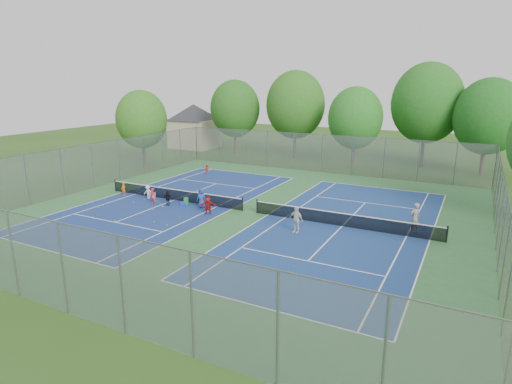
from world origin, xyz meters
TOP-DOWN VIEW (x-y plane):
  - ground at (0.00, 0.00)m, footprint 120.00×120.00m
  - court_pad at (0.00, 0.00)m, footprint 32.00×32.00m
  - court_left at (-7.00, 0.00)m, footprint 10.97×23.77m
  - court_right at (7.00, 0.00)m, footprint 10.97×23.77m
  - net_left at (-7.00, 0.00)m, footprint 12.87×0.10m
  - net_right at (7.00, 0.00)m, footprint 12.87×0.10m
  - fence_north at (0.00, 16.00)m, footprint 32.00×0.10m
  - fence_south at (0.00, -16.00)m, footprint 32.00×0.10m
  - fence_west at (-16.00, 0.00)m, footprint 0.10×32.00m
  - fence_east at (16.00, 0.00)m, footprint 0.10×32.00m
  - house at (-22.00, 24.00)m, footprint 11.03×11.03m
  - tree_nw at (-14.00, 22.00)m, footprint 6.40×6.40m
  - tree_nl at (-6.00, 23.00)m, footprint 7.20×7.20m
  - tree_nc at (2.00, 21.00)m, footprint 6.00×6.00m
  - tree_nr at (9.00, 24.00)m, footprint 7.60×7.60m
  - tree_ne at (15.00, 22.00)m, footprint 6.60×6.60m
  - tree_side_w at (-19.00, 10.00)m, footprint 5.60×5.60m
  - ball_crate at (-5.41, -0.93)m, footprint 0.37×0.37m
  - ball_hopper at (-5.28, -0.66)m, footprint 0.38×0.38m
  - student_a at (-11.68, -0.77)m, footprint 0.41×0.28m
  - student_b at (-7.66, -1.77)m, footprint 0.76×0.67m
  - student_c at (-9.16, -0.62)m, footprint 0.78×0.53m
  - student_d at (-6.49, -1.42)m, footprint 0.71×0.39m
  - student_e at (-3.79, -0.74)m, footprint 0.82×0.61m
  - student_f at (-2.40, -1.92)m, footprint 1.31×0.98m
  - child_far_baseline at (-10.11, 9.46)m, footprint 0.74×0.49m
  - instructor at (11.40, 0.93)m, footprint 0.85×0.84m
  - teen_court_b at (4.71, -2.53)m, footprint 1.09×0.65m
  - tennis_ball_0 at (-9.11, -1.13)m, footprint 0.07×0.07m
  - tennis_ball_1 at (-10.93, -3.79)m, footprint 0.07×0.07m
  - tennis_ball_2 at (-10.80, -4.36)m, footprint 0.07×0.07m
  - tennis_ball_3 at (-3.78, -3.49)m, footprint 0.07×0.07m
  - tennis_ball_4 at (-9.39, -2.10)m, footprint 0.07×0.07m
  - tennis_ball_5 at (-6.58, -1.94)m, footprint 0.07×0.07m
  - tennis_ball_6 at (-3.49, -5.26)m, footprint 0.07×0.07m
  - tennis_ball_7 at (-7.13, -6.31)m, footprint 0.07×0.07m
  - tennis_ball_8 at (-7.92, -1.03)m, footprint 0.07×0.07m
  - tennis_ball_9 at (-4.65, -5.15)m, footprint 0.07×0.07m
  - tennis_ball_10 at (-6.68, -2.88)m, footprint 0.07×0.07m

SIDE VIEW (x-z plane):
  - ground at x=0.00m, z-range 0.00..0.00m
  - court_pad at x=0.00m, z-range 0.00..0.01m
  - court_left at x=-7.00m, z-range 0.01..0.02m
  - court_right at x=7.00m, z-range 0.01..0.02m
  - tennis_ball_0 at x=-9.11m, z-range 0.00..0.07m
  - tennis_ball_1 at x=-10.93m, z-range 0.00..0.07m
  - tennis_ball_2 at x=-10.80m, z-range 0.00..0.07m
  - tennis_ball_3 at x=-3.78m, z-range 0.00..0.07m
  - tennis_ball_4 at x=-9.39m, z-range 0.00..0.07m
  - tennis_ball_5 at x=-6.58m, z-range 0.00..0.07m
  - tennis_ball_6 at x=-3.49m, z-range 0.00..0.07m
  - tennis_ball_7 at x=-7.13m, z-range 0.00..0.07m
  - tennis_ball_8 at x=-7.92m, z-range 0.00..0.07m
  - tennis_ball_9 at x=-4.65m, z-range 0.00..0.07m
  - tennis_ball_10 at x=-6.68m, z-range 0.00..0.07m
  - ball_crate at x=-5.41m, z-range 0.00..0.30m
  - ball_hopper at x=-5.28m, z-range 0.00..0.58m
  - net_left at x=-7.00m, z-range 0.00..0.91m
  - net_right at x=7.00m, z-range 0.00..0.91m
  - child_far_baseline at x=-10.11m, z-range 0.00..1.08m
  - student_a at x=-11.68m, z-range 0.00..1.10m
  - student_c at x=-9.16m, z-range 0.00..1.10m
  - student_d at x=-6.49m, z-range 0.00..1.15m
  - student_b at x=-7.66m, z-range 0.00..1.33m
  - student_f at x=-2.40m, z-range 0.00..1.37m
  - student_e at x=-3.79m, z-range 0.00..1.51m
  - teen_court_b at x=4.71m, z-range 0.00..1.74m
  - instructor at x=11.40m, z-range 0.00..1.98m
  - fence_north at x=0.00m, z-range 0.00..4.00m
  - fence_south at x=0.00m, z-range 0.00..4.00m
  - fence_west at x=-16.00m, z-range 0.00..4.00m
  - fence_east at x=16.00m, z-range 0.00..4.00m
  - house at x=-22.00m, z-range 0.56..7.86m
  - tree_side_w at x=-19.00m, z-range 1.01..9.48m
  - tree_nc at x=2.00m, z-range 0.97..9.82m
  - tree_nw at x=-14.00m, z-range 1.10..10.68m
  - tree_ne at x=15.00m, z-range 1.08..10.85m
  - tree_nl at x=-6.00m, z-range 1.20..11.89m
  - tree_nr at x=9.00m, z-range 1.33..12.75m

